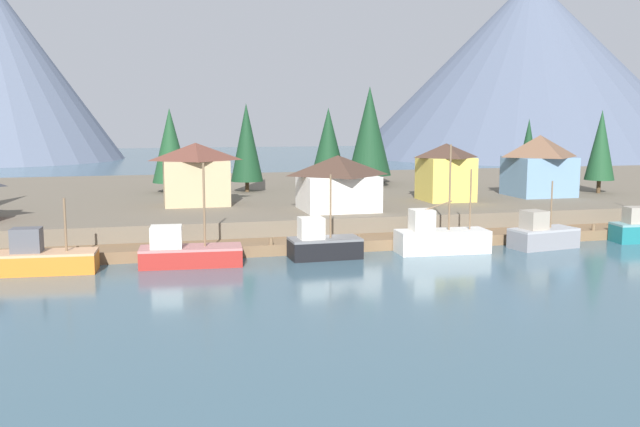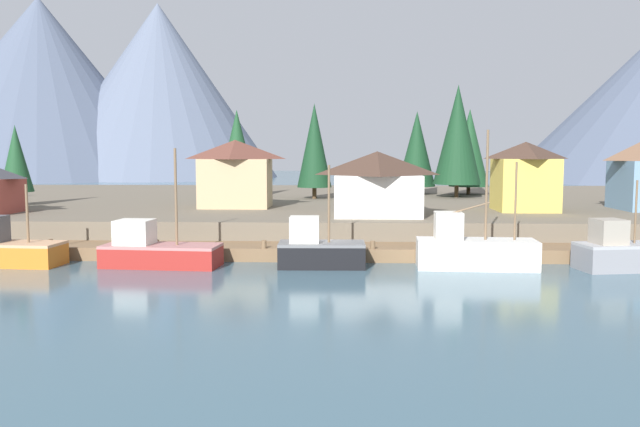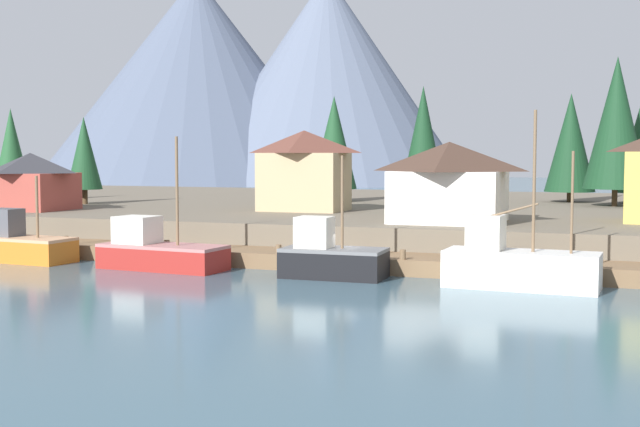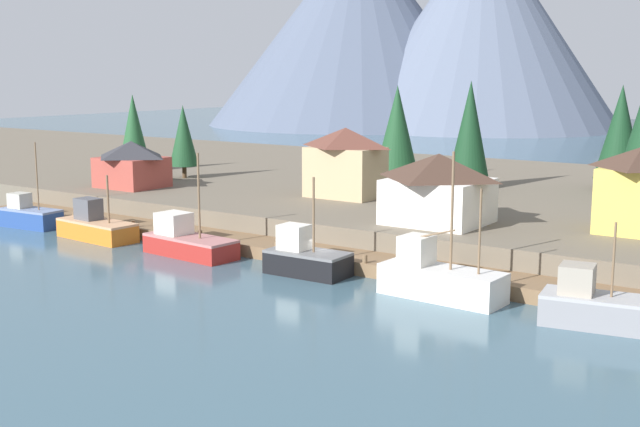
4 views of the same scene
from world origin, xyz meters
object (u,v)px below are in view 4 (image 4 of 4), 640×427
at_px(conifer_back_left, 470,128).
at_px(conifer_far_left, 397,127).
at_px(fishing_boat_black, 306,258).
at_px(conifer_centre, 134,128).
at_px(fishing_boat_red, 187,241).
at_px(fishing_boat_white, 439,278).
at_px(conifer_near_right, 620,132).
at_px(house_tan, 345,162).
at_px(conifer_mid_right, 183,136).
at_px(fishing_boat_orange, 96,227).
at_px(house_white, 438,188).
at_px(fishing_boat_grey, 593,305).
at_px(fishing_boat_blue, 29,216).
at_px(house_red, 132,164).
at_px(house_yellow, 639,189).

relative_size(conifer_back_left, conifer_far_left, 1.06).
relative_size(fishing_boat_black, conifer_centre, 0.76).
xyz_separation_m(fishing_boat_red, fishing_boat_white, (22.24, 0.16, 0.17)).
bearing_deg(conifer_near_right, conifer_centre, -161.69).
bearing_deg(house_tan, conifer_mid_right, 175.87).
relative_size(fishing_boat_orange, conifer_near_right, 0.76).
relative_size(fishing_boat_orange, house_white, 1.05).
height_order(fishing_boat_black, fishing_boat_grey, fishing_boat_black).
bearing_deg(conifer_far_left, conifer_back_left, -8.70).
height_order(fishing_boat_white, house_tan, fishing_boat_white).
distance_m(fishing_boat_orange, conifer_near_right, 53.04).
xyz_separation_m(fishing_boat_orange, conifer_mid_right, (-9.70, 21.16, 6.26)).
xyz_separation_m(fishing_boat_orange, fishing_boat_red, (11.10, -0.09, 0.02)).
height_order(fishing_boat_grey, conifer_back_left, conifer_back_left).
relative_size(house_tan, conifer_centre, 0.77).
bearing_deg(conifer_near_right, fishing_boat_blue, -137.38).
height_order(house_white, conifer_near_right, conifer_near_right).
bearing_deg(house_red, fishing_boat_black, -21.30).
distance_m(fishing_boat_red, conifer_back_left, 34.25).
xyz_separation_m(house_yellow, conifer_centre, (-60.98, 5.60, 1.93)).
distance_m(fishing_boat_orange, conifer_mid_right, 24.10).
relative_size(fishing_boat_orange, fishing_boat_red, 0.98).
bearing_deg(fishing_boat_white, fishing_boat_grey, 1.24).
bearing_deg(house_red, conifer_far_left, 45.82).
bearing_deg(conifer_near_right, fishing_boat_orange, -129.98).
height_order(fishing_boat_blue, fishing_boat_red, fishing_boat_red).
bearing_deg(fishing_boat_blue, conifer_back_left, 41.17).
xyz_separation_m(fishing_boat_white, house_red, (-42.23, 12.40, 3.70)).
bearing_deg(conifer_near_right, house_tan, -134.33).
bearing_deg(house_red, fishing_boat_blue, -93.96).
bearing_deg(house_white, house_yellow, 19.57).
bearing_deg(house_white, conifer_mid_right, 166.03).
xyz_separation_m(conifer_near_right, conifer_mid_right, (-43.46, -19.10, -1.05)).
relative_size(fishing_boat_grey, conifer_back_left, 0.58).
height_order(fishing_boat_red, conifer_back_left, conifer_back_left).
relative_size(house_tan, house_yellow, 1.11).
bearing_deg(fishing_boat_orange, fishing_boat_grey, 3.99).
bearing_deg(conifer_far_left, fishing_boat_grey, -46.33).
distance_m(house_red, conifer_centre, 14.97).
bearing_deg(house_tan, conifer_near_right, 45.67).
relative_size(fishing_boat_orange, fishing_boat_black, 1.14).
height_order(conifer_mid_right, conifer_centre, conifer_centre).
xyz_separation_m(fishing_boat_blue, fishing_boat_orange, (9.73, -0.23, 0.01)).
bearing_deg(fishing_boat_black, conifer_far_left, 107.50).
relative_size(fishing_boat_blue, fishing_boat_red, 0.97).
distance_m(fishing_boat_grey, conifer_near_right, 42.23).
bearing_deg(house_red, conifer_near_right, 33.09).
bearing_deg(fishing_boat_blue, conifer_mid_right, 85.08).
bearing_deg(house_yellow, fishing_boat_grey, -83.64).
height_order(house_white, conifer_mid_right, conifer_mid_right).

